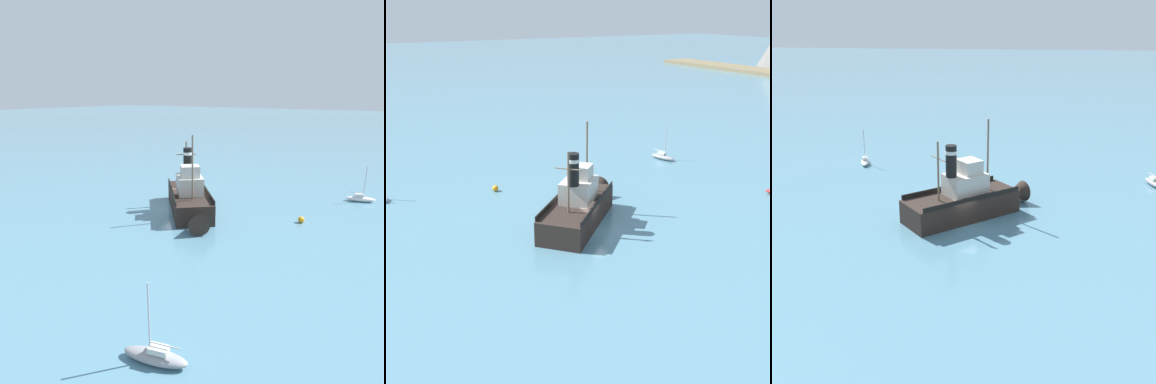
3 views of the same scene
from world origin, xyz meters
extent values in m
plane|color=teal|center=(0.00, 0.00, 0.00)|extent=(600.00, 600.00, 0.00)
cube|color=#2D231E|center=(-2.00, -0.58, 1.20)|extent=(11.29, 11.87, 2.40)
cone|color=#2D231E|center=(-6.81, 4.78, 1.20)|extent=(3.35, 3.36, 2.35)
cube|color=beige|center=(-2.33, -0.21, 3.50)|extent=(4.90, 4.98, 2.20)
cube|color=beige|center=(-2.67, 0.16, 5.30)|extent=(2.97, 2.96, 1.40)
cylinder|color=black|center=(-1.20, -1.48, 6.20)|extent=(1.10, 1.10, 3.20)
cylinder|color=silver|center=(-1.20, -1.48, 7.10)|extent=(1.16, 1.16, 0.35)
cylinder|color=#75604C|center=(-4.20, 1.87, 6.15)|extent=(0.20, 0.20, 7.50)
cylinder|color=#75604C|center=(-0.20, -2.59, 5.40)|extent=(0.20, 0.20, 6.00)
cylinder|color=#75604C|center=(-0.20, -2.59, 6.72)|extent=(2.02, 1.83, 0.12)
cube|color=black|center=(-3.60, -2.02, 2.65)|extent=(7.70, 8.57, 0.50)
cube|color=black|center=(-0.39, 0.86, 2.65)|extent=(7.70, 8.57, 0.50)
ellipsoid|color=gray|center=(-15.07, 21.52, 0.35)|extent=(3.96, 2.11, 0.70)
cube|color=silver|center=(-15.26, 21.46, 0.88)|extent=(1.23, 0.92, 0.36)
cylinder|color=#B7B7BC|center=(-15.64, 21.35, 1.25)|extent=(1.75, 0.58, 0.08)
ellipsoid|color=white|center=(-19.39, -16.87, 0.35)|extent=(3.96, 2.12, 0.70)
cube|color=silver|center=(-19.20, -16.81, 0.88)|extent=(1.24, 0.92, 0.36)
cylinder|color=#B7B7BC|center=(-19.68, -16.95, 2.80)|extent=(0.10, 0.10, 4.20)
cylinder|color=#B7B7BC|center=(-18.81, -16.70, 1.25)|extent=(1.75, 0.58, 0.08)
sphere|color=orange|center=(-15.13, -4.27, 0.36)|extent=(0.73, 0.73, 0.73)
camera|label=1|loc=(-25.50, 33.25, 14.29)|focal=32.00mm
camera|label=2|loc=(36.44, -23.15, 20.47)|focal=45.00mm
camera|label=3|loc=(43.68, 6.02, 19.32)|focal=45.00mm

